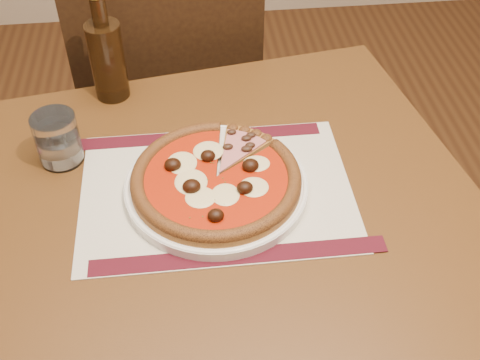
% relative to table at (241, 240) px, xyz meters
% --- Properties ---
extents(table, '(0.92, 0.92, 0.75)m').
position_rel_table_xyz_m(table, '(0.00, 0.00, 0.00)').
color(table, '#5C3715').
rests_on(table, ground).
extents(chair_far, '(0.48, 0.48, 0.92)m').
position_rel_table_xyz_m(chair_far, '(-0.12, 0.60, -0.12)').
color(chair_far, black).
rests_on(chair_far, ground).
extents(placemat, '(0.46, 0.33, 0.00)m').
position_rel_table_xyz_m(placemat, '(-0.04, 0.03, 0.10)').
color(placemat, beige).
rests_on(placemat, table).
extents(plate, '(0.31, 0.31, 0.02)m').
position_rel_table_xyz_m(plate, '(-0.04, 0.03, 0.11)').
color(plate, white).
rests_on(plate, placemat).
extents(pizza, '(0.29, 0.29, 0.04)m').
position_rel_table_xyz_m(pizza, '(-0.04, 0.03, 0.13)').
color(pizza, '#9F6426').
rests_on(pizza, plate).
extents(ham_slice, '(0.11, 0.13, 0.02)m').
position_rel_table_xyz_m(ham_slice, '(0.02, 0.10, 0.13)').
color(ham_slice, '#9F6426').
rests_on(ham_slice, plate).
extents(water_glass, '(0.09, 0.09, 0.09)m').
position_rel_table_xyz_m(water_glass, '(-0.31, 0.14, 0.15)').
color(water_glass, white).
rests_on(water_glass, table).
extents(bottle, '(0.07, 0.07, 0.23)m').
position_rel_table_xyz_m(bottle, '(-0.23, 0.33, 0.19)').
color(bottle, '#37200D').
rests_on(bottle, table).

